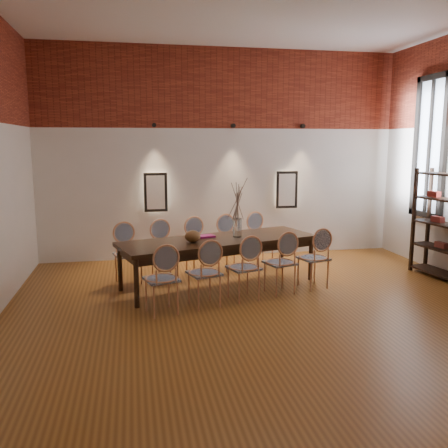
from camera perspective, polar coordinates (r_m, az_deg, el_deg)
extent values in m
cube|color=brown|center=(6.28, 5.91, -11.18)|extent=(7.00, 7.00, 0.02)
cube|color=silver|center=(9.32, -0.28, 8.35)|extent=(7.00, 0.10, 4.00)
cube|color=maroon|center=(9.31, -0.20, 16.06)|extent=(7.00, 0.02, 1.50)
cube|color=#FFEAC6|center=(9.11, -8.23, 3.81)|extent=(0.36, 0.06, 0.66)
cube|color=#FFEAC6|center=(9.60, 7.51, 4.12)|extent=(0.36, 0.06, 0.66)
cylinder|color=black|center=(9.04, -8.41, 11.69)|extent=(0.08, 0.10, 0.08)
cylinder|color=black|center=(9.24, 1.12, 11.75)|extent=(0.08, 0.10, 0.08)
cylinder|color=black|center=(9.63, 9.46, 11.54)|extent=(0.08, 0.10, 0.08)
cube|color=silver|center=(9.21, 23.60, 8.46)|extent=(0.02, 0.78, 2.38)
cube|color=black|center=(9.20, 23.50, 8.47)|extent=(0.08, 0.90, 2.50)
cube|color=black|center=(9.20, 23.50, 8.47)|extent=(0.06, 0.06, 2.40)
cube|color=#311C0E|center=(7.48, -0.59, -4.59)|extent=(3.26, 1.82, 0.75)
cylinder|color=silver|center=(7.52, 1.60, -0.43)|extent=(0.14, 0.14, 0.30)
ellipsoid|color=brown|center=(7.14, -3.78, -1.48)|extent=(0.24, 0.24, 0.18)
cube|color=#9B1A68|center=(7.51, -2.17, -1.48)|extent=(0.30, 0.25, 0.03)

